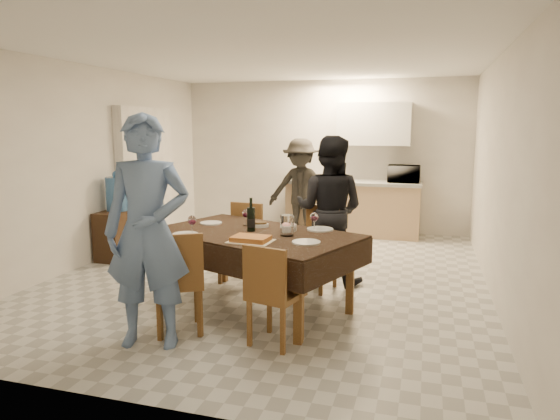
{
  "coord_description": "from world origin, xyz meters",
  "views": [
    {
      "loc": [
        1.77,
        -5.65,
        1.81
      ],
      "look_at": [
        0.2,
        -0.3,
        0.87
      ],
      "focal_mm": 32.0,
      "sensor_mm": 36.0,
      "label": 1
    }
  ],
  "objects_px": {
    "savoury_tart": "(251,239)",
    "dining_table": "(254,236)",
    "microwave": "(404,174)",
    "person_kitchen": "(300,188)",
    "water_jug": "(117,194)",
    "person_far": "(329,210)",
    "water_pitcher": "(287,225)",
    "person_near": "(148,232)",
    "wine_bottle": "(251,215)",
    "console": "(120,234)"
  },
  "relations": [
    {
      "from": "dining_table",
      "to": "savoury_tart",
      "type": "bearing_deg",
      "value": -54.25
    },
    {
      "from": "wine_bottle",
      "to": "savoury_tart",
      "type": "bearing_deg",
      "value": -70.77
    },
    {
      "from": "savoury_tart",
      "to": "dining_table",
      "type": "bearing_deg",
      "value": 104.74
    },
    {
      "from": "dining_table",
      "to": "person_kitchen",
      "type": "bearing_deg",
      "value": 117.25
    },
    {
      "from": "wine_bottle",
      "to": "person_near",
      "type": "relative_size",
      "value": 0.18
    },
    {
      "from": "dining_table",
      "to": "savoury_tart",
      "type": "relative_size",
      "value": 5.82
    },
    {
      "from": "wine_bottle",
      "to": "microwave",
      "type": "height_order",
      "value": "microwave"
    },
    {
      "from": "water_jug",
      "to": "microwave",
      "type": "relative_size",
      "value": 0.91
    },
    {
      "from": "savoury_tart",
      "to": "console",
      "type": "bearing_deg",
      "value": 146.45
    },
    {
      "from": "console",
      "to": "person_far",
      "type": "relative_size",
      "value": 0.42
    },
    {
      "from": "wine_bottle",
      "to": "microwave",
      "type": "bearing_deg",
      "value": 70.64
    },
    {
      "from": "dining_table",
      "to": "wine_bottle",
      "type": "height_order",
      "value": "wine_bottle"
    },
    {
      "from": "person_near",
      "to": "person_kitchen",
      "type": "bearing_deg",
      "value": 72.21
    },
    {
      "from": "savoury_tart",
      "to": "person_far",
      "type": "distance_m",
      "value": 1.5
    },
    {
      "from": "water_jug",
      "to": "person_far",
      "type": "height_order",
      "value": "person_far"
    },
    {
      "from": "microwave",
      "to": "person_kitchen",
      "type": "xyz_separation_m",
      "value": [
        -1.62,
        -0.45,
        -0.24
      ]
    },
    {
      "from": "water_jug",
      "to": "water_pitcher",
      "type": "height_order",
      "value": "water_jug"
    },
    {
      "from": "wine_bottle",
      "to": "person_kitchen",
      "type": "xyz_separation_m",
      "value": [
        -0.31,
        3.27,
        -0.13
      ]
    },
    {
      "from": "savoury_tart",
      "to": "water_pitcher",
      "type": "bearing_deg",
      "value": 52.85
    },
    {
      "from": "person_far",
      "to": "savoury_tart",
      "type": "bearing_deg",
      "value": 79.91
    },
    {
      "from": "console",
      "to": "microwave",
      "type": "height_order",
      "value": "microwave"
    },
    {
      "from": "water_jug",
      "to": "person_far",
      "type": "relative_size",
      "value": 0.27
    },
    {
      "from": "person_kitchen",
      "to": "wine_bottle",
      "type": "bearing_deg",
      "value": -84.53
    },
    {
      "from": "dining_table",
      "to": "person_near",
      "type": "xyz_separation_m",
      "value": [
        -0.55,
        -1.05,
        0.22
      ]
    },
    {
      "from": "water_pitcher",
      "to": "savoury_tart",
      "type": "bearing_deg",
      "value": -127.15
    },
    {
      "from": "wine_bottle",
      "to": "water_pitcher",
      "type": "bearing_deg",
      "value": -14.04
    },
    {
      "from": "dining_table",
      "to": "person_kitchen",
      "type": "height_order",
      "value": "person_kitchen"
    },
    {
      "from": "dining_table",
      "to": "savoury_tart",
      "type": "xyz_separation_m",
      "value": [
        0.1,
        -0.38,
        0.06
      ]
    },
    {
      "from": "savoury_tart",
      "to": "person_far",
      "type": "bearing_deg",
      "value": 72.53
    },
    {
      "from": "water_pitcher",
      "to": "person_far",
      "type": "xyz_separation_m",
      "value": [
        0.2,
        1.1,
        -0.02
      ]
    },
    {
      "from": "person_far",
      "to": "person_near",
      "type": "bearing_deg",
      "value": 69.74
    },
    {
      "from": "dining_table",
      "to": "savoury_tart",
      "type": "distance_m",
      "value": 0.4
    },
    {
      "from": "person_far",
      "to": "person_kitchen",
      "type": "distance_m",
      "value": 2.45
    },
    {
      "from": "dining_table",
      "to": "person_near",
      "type": "relative_size",
      "value": 1.18
    },
    {
      "from": "savoury_tart",
      "to": "microwave",
      "type": "xyz_separation_m",
      "value": [
        1.16,
        4.15,
        0.25
      ]
    },
    {
      "from": "water_jug",
      "to": "wine_bottle",
      "type": "xyz_separation_m",
      "value": [
        2.39,
        -1.26,
        0.04
      ]
    },
    {
      "from": "water_jug",
      "to": "wine_bottle",
      "type": "height_order",
      "value": "water_jug"
    },
    {
      "from": "person_kitchen",
      "to": "person_near",
      "type": "bearing_deg",
      "value": -92.45
    },
    {
      "from": "savoury_tart",
      "to": "person_kitchen",
      "type": "bearing_deg",
      "value": 97.14
    },
    {
      "from": "savoury_tart",
      "to": "person_kitchen",
      "type": "xyz_separation_m",
      "value": [
        -0.46,
        3.7,
        0.01
      ]
    },
    {
      "from": "console",
      "to": "person_near",
      "type": "bearing_deg",
      "value": -51.23
    },
    {
      "from": "wine_bottle",
      "to": "person_near",
      "type": "bearing_deg",
      "value": -114.44
    },
    {
      "from": "dining_table",
      "to": "console",
      "type": "xyz_separation_m",
      "value": [
        -2.44,
        1.31,
        -0.4
      ]
    },
    {
      "from": "dining_table",
      "to": "water_jug",
      "type": "bearing_deg",
      "value": 172.87
    },
    {
      "from": "water_pitcher",
      "to": "person_kitchen",
      "type": "relative_size",
      "value": 0.12
    },
    {
      "from": "savoury_tart",
      "to": "person_far",
      "type": "xyz_separation_m",
      "value": [
        0.45,
        1.43,
        0.06
      ]
    },
    {
      "from": "microwave",
      "to": "console",
      "type": "bearing_deg",
      "value": 33.64
    },
    {
      "from": "dining_table",
      "to": "person_far",
      "type": "xyz_separation_m",
      "value": [
        0.55,
        1.05,
        0.12
      ]
    },
    {
      "from": "wine_bottle",
      "to": "water_pitcher",
      "type": "xyz_separation_m",
      "value": [
        0.4,
        -0.1,
        -0.07
      ]
    },
    {
      "from": "water_pitcher",
      "to": "person_kitchen",
      "type": "bearing_deg",
      "value": 101.95
    }
  ]
}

